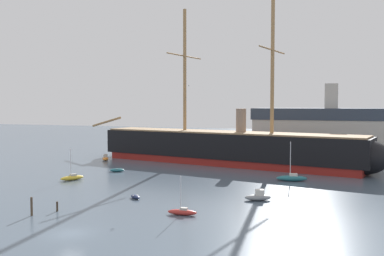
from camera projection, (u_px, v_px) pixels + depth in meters
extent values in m
plane|color=#4C5B6B|center=(71.00, 234.00, 44.76)|extent=(400.00, 400.00, 0.00)
cube|color=maroon|center=(226.00, 161.00, 96.99)|extent=(60.49, 20.45, 1.56)
cube|color=black|center=(226.00, 145.00, 96.80)|extent=(63.01, 21.30, 5.57)
ellipsoid|color=black|center=(127.00, 143.00, 111.46)|extent=(12.65, 10.44, 7.13)
ellipsoid|color=black|center=(360.00, 156.00, 82.22)|extent=(12.65, 10.44, 7.13)
cube|color=#9E7F5B|center=(226.00, 132.00, 96.64)|extent=(61.64, 20.33, 0.33)
cylinder|color=#A37A4C|center=(185.00, 71.00, 101.42)|extent=(0.78, 0.78, 28.96)
cylinder|color=#A37A4C|center=(185.00, 56.00, 101.23)|extent=(3.22, 14.75, 0.31)
cylinder|color=#A37A4C|center=(272.00, 67.00, 90.29)|extent=(0.78, 0.78, 28.96)
cylinder|color=#A37A4C|center=(273.00, 50.00, 90.11)|extent=(3.22, 14.75, 0.31)
cylinder|color=#A37A4C|center=(106.00, 122.00, 114.73)|extent=(9.78, 2.46, 2.97)
cylinder|color=gray|center=(241.00, 121.00, 94.59)|extent=(2.23, 2.23, 5.57)
ellipsoid|color=#B22D28|center=(182.00, 212.00, 52.32)|extent=(3.78, 1.50, 0.70)
cube|color=#B2ADA3|center=(184.00, 209.00, 52.25)|extent=(0.98, 0.70, 0.37)
cylinder|color=silver|center=(181.00, 193.00, 52.23)|extent=(0.09, 0.09, 4.23)
ellipsoid|color=#1E284C|center=(135.00, 197.00, 61.50)|extent=(2.38, 2.19, 0.53)
cube|color=beige|center=(135.00, 195.00, 61.49)|extent=(0.69, 0.78, 0.08)
ellipsoid|color=gold|center=(72.00, 178.00, 76.53)|extent=(3.39, 4.43, 0.83)
cube|color=#B2ADA3|center=(73.00, 175.00, 76.64)|extent=(1.19, 1.31, 0.44)
cylinder|color=silver|center=(71.00, 163.00, 76.24)|extent=(0.11, 0.11, 5.04)
ellipsoid|color=gray|center=(258.00, 197.00, 60.25)|extent=(4.04, 2.86, 0.87)
cube|color=beige|center=(260.00, 193.00, 60.22)|extent=(1.44, 1.37, 0.87)
ellipsoid|color=#236670|center=(117.00, 170.00, 86.10)|extent=(3.13, 2.35, 0.68)
cube|color=#4C4C51|center=(117.00, 169.00, 86.09)|extent=(0.69, 1.07, 0.10)
ellipsoid|color=#236670|center=(292.00, 178.00, 75.53)|extent=(5.63, 2.82, 1.03)
cube|color=beige|center=(293.00, 175.00, 75.47)|extent=(1.52, 1.18, 0.54)
cylinder|color=silver|center=(290.00, 159.00, 75.37)|extent=(0.13, 0.13, 6.21)
ellipsoid|color=orange|center=(105.00, 159.00, 103.70)|extent=(2.88, 3.74, 0.81)
cube|color=#B2ADA3|center=(105.00, 156.00, 103.90)|extent=(1.32, 1.37, 0.81)
ellipsoid|color=gray|center=(357.00, 170.00, 84.37)|extent=(2.97, 5.02, 1.10)
cube|color=#4C4C51|center=(356.00, 166.00, 84.64)|extent=(1.56, 1.68, 1.10)
ellipsoid|color=#7FB2D6|center=(230.00, 157.00, 107.02)|extent=(4.29, 3.67, 0.94)
cube|color=#4C4C51|center=(229.00, 154.00, 106.91)|extent=(1.64, 1.60, 0.94)
cylinder|color=#382B1E|center=(57.00, 206.00, 54.12)|extent=(0.25, 0.25, 1.24)
cylinder|color=#4C3D2D|center=(32.00, 206.00, 51.92)|extent=(0.28, 0.28, 2.30)
cube|color=#565659|center=(332.00, 156.00, 109.81)|extent=(42.85, 17.52, 0.80)
cube|color=#BCB7AD|center=(333.00, 137.00, 109.55)|extent=(38.96, 14.60, 8.94)
cube|color=#333D4C|center=(333.00, 114.00, 109.23)|extent=(39.74, 14.89, 2.89)
cube|color=#BCB7AD|center=(331.00, 96.00, 109.13)|extent=(3.20, 3.20, 6.30)
ellipsoid|color=silver|center=(188.00, 86.00, 77.31)|extent=(0.33, 0.25, 0.11)
sphere|color=silver|center=(189.00, 86.00, 77.34)|extent=(0.09, 0.09, 0.09)
cube|color=#ADA89E|center=(188.00, 86.00, 77.64)|extent=(0.38, 0.54, 0.12)
cube|color=#ADA89E|center=(189.00, 86.00, 76.98)|extent=(0.38, 0.54, 0.12)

